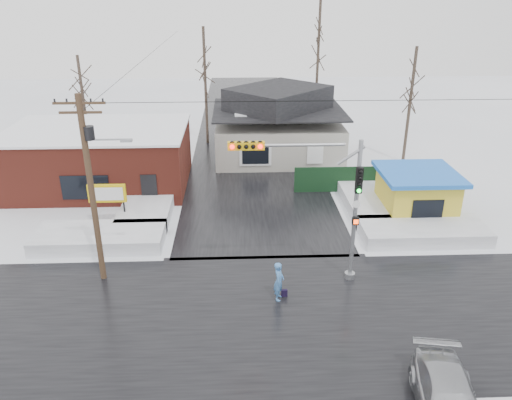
{
  "coord_description": "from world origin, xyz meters",
  "views": [
    {
      "loc": [
        -1.43,
        -17.62,
        13.19
      ],
      "look_at": [
        -0.46,
        5.86,
        3.0
      ],
      "focal_mm": 35.0,
      "sensor_mm": 36.0,
      "label": 1
    }
  ],
  "objects_px": {
    "traffic_signal": "(323,193)",
    "marquee_sign": "(107,195)",
    "kiosk": "(416,193)",
    "utility_pole": "(92,180)",
    "pedestrian": "(279,281)"
  },
  "relations": [
    {
      "from": "pedestrian",
      "to": "kiosk",
      "type": "bearing_deg",
      "value": -32.48
    },
    {
      "from": "utility_pole",
      "to": "pedestrian",
      "type": "distance_m",
      "value": 9.55
    },
    {
      "from": "marquee_sign",
      "to": "kiosk",
      "type": "relative_size",
      "value": 0.55
    },
    {
      "from": "utility_pole",
      "to": "kiosk",
      "type": "distance_m",
      "value": 18.95
    },
    {
      "from": "utility_pole",
      "to": "kiosk",
      "type": "xyz_separation_m",
      "value": [
        17.43,
        6.49,
        -3.65
      ]
    },
    {
      "from": "marquee_sign",
      "to": "pedestrian",
      "type": "bearing_deg",
      "value": -40.81
    },
    {
      "from": "utility_pole",
      "to": "marquee_sign",
      "type": "height_order",
      "value": "utility_pole"
    },
    {
      "from": "kiosk",
      "to": "pedestrian",
      "type": "height_order",
      "value": "kiosk"
    },
    {
      "from": "traffic_signal",
      "to": "utility_pole",
      "type": "distance_m",
      "value": 10.39
    },
    {
      "from": "traffic_signal",
      "to": "kiosk",
      "type": "bearing_deg",
      "value": 44.84
    },
    {
      "from": "traffic_signal",
      "to": "kiosk",
      "type": "height_order",
      "value": "traffic_signal"
    },
    {
      "from": "utility_pole",
      "to": "pedestrian",
      "type": "relative_size",
      "value": 4.83
    },
    {
      "from": "utility_pole",
      "to": "marquee_sign",
      "type": "distance_m",
      "value": 6.87
    },
    {
      "from": "traffic_signal",
      "to": "marquee_sign",
      "type": "height_order",
      "value": "traffic_signal"
    },
    {
      "from": "marquee_sign",
      "to": "utility_pole",
      "type": "bearing_deg",
      "value": -79.87
    }
  ]
}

